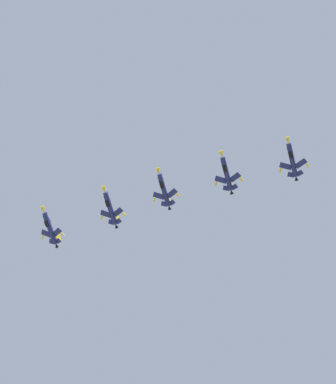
% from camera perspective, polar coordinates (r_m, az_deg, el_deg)
% --- Properties ---
extents(fighter_jet_lead, '(9.99, 15.95, 5.00)m').
position_cam_1_polar(fighter_jet_lead, '(158.42, 15.90, 4.13)').
color(fighter_jet_lead, navy).
extents(fighter_jet_left_wing, '(9.91, 15.95, 5.07)m').
position_cam_1_polar(fighter_jet_left_wing, '(153.23, 7.65, 2.47)').
color(fighter_jet_left_wing, navy).
extents(fighter_jet_right_wing, '(10.18, 15.95, 4.79)m').
position_cam_1_polar(fighter_jet_right_wing, '(155.72, -0.55, 0.37)').
color(fighter_jet_right_wing, navy).
extents(fighter_jet_left_outer, '(9.94, 15.95, 5.05)m').
position_cam_1_polar(fighter_jet_left_outer, '(155.79, -7.55, -2.04)').
color(fighter_jet_left_outer, navy).
extents(fighter_jet_right_outer, '(9.79, 15.95, 5.18)m').
position_cam_1_polar(fighter_jet_right_outer, '(161.77, -15.17, -4.50)').
color(fighter_jet_right_outer, navy).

